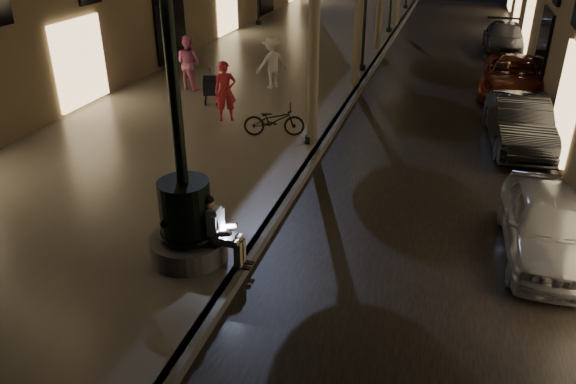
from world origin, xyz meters
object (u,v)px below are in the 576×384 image
(car_third, at_px, (514,77))
(bicycle, at_px, (274,120))
(car_rear, at_px, (504,38))
(seated_man_laptop, at_px, (219,228))
(pedestrian_red, at_px, (225,91))
(pedestrian_pink, at_px, (189,63))
(fountain_lamppost, at_px, (185,207))
(lamp_curb_a, at_px, (312,28))
(car_front, at_px, (547,225))
(pedestrian_white, at_px, (272,62))
(stroller, at_px, (210,86))
(car_second, at_px, (519,123))

(car_third, xyz_separation_m, bicycle, (-6.60, -6.71, 0.00))
(car_rear, bearing_deg, car_third, -90.39)
(seated_man_laptop, xyz_separation_m, pedestrian_red, (-2.77, 7.07, 0.18))
(car_rear, height_order, bicycle, car_rear)
(car_third, xyz_separation_m, pedestrian_pink, (-10.80, -3.24, 0.49))
(fountain_lamppost, relative_size, car_third, 1.13)
(fountain_lamppost, bearing_deg, lamp_curb_a, 83.35)
(pedestrian_red, distance_m, bicycle, 2.00)
(car_front, height_order, pedestrian_white, pedestrian_white)
(stroller, height_order, car_rear, stroller)
(seated_man_laptop, xyz_separation_m, car_second, (5.45, 7.89, -0.22))
(stroller, bearing_deg, car_third, 2.83)
(car_second, bearing_deg, car_rear, 84.51)
(car_rear, xyz_separation_m, pedestrian_red, (-8.33, -12.69, 0.45))
(car_rear, distance_m, pedestrian_red, 15.19)
(stroller, distance_m, car_front, 11.36)
(pedestrian_red, bearing_deg, lamp_curb_a, -47.50)
(lamp_curb_a, relative_size, car_third, 1.05)
(car_front, bearing_deg, lamp_curb_a, 143.79)
(car_rear, relative_size, pedestrian_pink, 2.34)
(pedestrian_pink, bearing_deg, car_front, 160.24)
(car_front, bearing_deg, pedestrian_red, 148.11)
(stroller, relative_size, car_rear, 0.25)
(stroller, distance_m, bicycle, 3.67)
(seated_man_laptop, bearing_deg, pedestrian_white, 103.27)
(lamp_curb_a, height_order, car_second, lamp_curb_a)
(car_front, distance_m, pedestrian_white, 11.69)
(stroller, height_order, pedestrian_red, pedestrian_red)
(car_front, distance_m, bicycle, 7.71)
(lamp_curb_a, height_order, pedestrian_white, lamp_curb_a)
(pedestrian_white, bearing_deg, fountain_lamppost, 54.02)
(stroller, xyz_separation_m, bicycle, (2.89, -2.26, -0.10))
(lamp_curb_a, xyz_separation_m, car_rear, (5.47, 13.76, -2.61))
(pedestrian_red, relative_size, pedestrian_pink, 0.94)
(stroller, bearing_deg, seated_man_laptop, -87.63)
(fountain_lamppost, bearing_deg, car_front, 19.98)
(seated_man_laptop, relative_size, pedestrian_white, 0.72)
(pedestrian_red, distance_m, pedestrian_pink, 3.60)
(car_third, xyz_separation_m, car_rear, (-0.03, 6.81, -0.01))
(pedestrian_red, xyz_separation_m, pedestrian_white, (0.26, 3.59, 0.02))
(lamp_curb_a, height_order, bicycle, lamp_curb_a)
(car_front, bearing_deg, fountain_lamppost, -161.97)
(car_second, bearing_deg, bicycle, -170.59)
(lamp_curb_a, xyz_separation_m, car_second, (5.36, 1.89, -2.57))
(car_third, bearing_deg, car_front, -85.71)
(car_front, relative_size, car_third, 0.80)
(pedestrian_red, bearing_deg, car_front, -56.93)
(stroller, height_order, car_second, car_second)
(pedestrian_white, relative_size, bicycle, 1.07)
(fountain_lamppost, xyz_separation_m, car_front, (6.20, 2.25, -0.58))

